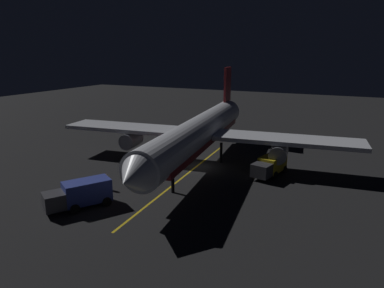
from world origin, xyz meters
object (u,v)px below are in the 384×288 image
(catering_truck, at_px, (270,166))
(airliner, at_px, (200,132))
(ground_crew_worker, at_px, (106,181))
(traffic_cone_near_right, at_px, (134,184))
(traffic_cone_near_left, at_px, (171,172))
(baggage_truck, at_px, (81,194))

(catering_truck, bearing_deg, airliner, 0.35)
(catering_truck, distance_m, ground_crew_worker, 18.89)
(airliner, relative_size, ground_crew_worker, 22.57)
(airliner, xyz_separation_m, traffic_cone_near_right, (3.54, 9.84, -4.17))
(ground_crew_worker, bearing_deg, traffic_cone_near_left, -118.55)
(traffic_cone_near_right, bearing_deg, traffic_cone_near_left, -108.39)
(ground_crew_worker, bearing_deg, baggage_truck, 99.54)
(ground_crew_worker, distance_m, traffic_cone_near_right, 2.97)
(catering_truck, bearing_deg, traffic_cone_near_right, 38.19)
(ground_crew_worker, xyz_separation_m, traffic_cone_near_right, (-2.15, -1.94, -0.64))
(airliner, relative_size, traffic_cone_near_right, 71.42)
(airliner, bearing_deg, traffic_cone_near_right, 70.19)
(catering_truck, xyz_separation_m, ground_crew_worker, (14.73, 11.83, -0.28))
(airliner, bearing_deg, traffic_cone_near_left, 68.64)
(airliner, bearing_deg, ground_crew_worker, 64.19)
(baggage_truck, distance_m, traffic_cone_near_left, 12.16)
(airliner, distance_m, traffic_cone_near_right, 11.26)
(ground_crew_worker, height_order, traffic_cone_near_left, ground_crew_worker)
(airliner, height_order, ground_crew_worker, airliner)
(ground_crew_worker, bearing_deg, traffic_cone_near_right, -137.96)
(baggage_truck, distance_m, ground_crew_worker, 4.67)
(airliner, xyz_separation_m, traffic_cone_near_left, (1.82, 4.65, -4.17))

